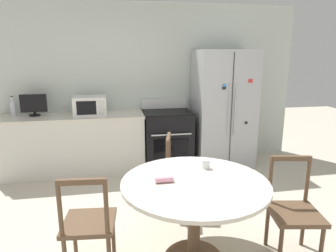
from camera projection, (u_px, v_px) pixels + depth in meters
back_wall at (143, 85)px, 4.95m from camera, size 5.20×0.10×2.60m
kitchen_counter at (73, 144)px, 4.61m from camera, size 2.17×0.64×0.90m
refrigerator at (223, 109)px, 4.86m from camera, size 0.92×0.73×1.87m
oven_range at (167, 139)px, 4.84m from camera, size 0.74×0.68×1.08m
microwave at (90, 106)px, 4.52m from camera, size 0.48×0.39×0.28m
countertop_tv at (34, 104)px, 4.44m from camera, size 0.37×0.16×0.32m
counter_bottle at (13, 109)px, 4.43m from camera, size 0.08×0.08×0.30m
dining_table at (195, 196)px, 2.55m from camera, size 1.25×1.25×0.75m
dining_chair_far at (182, 175)px, 3.46m from camera, size 0.51×0.51×0.90m
dining_chair_right at (294, 212)px, 2.66m from camera, size 0.49×0.49×0.90m
dining_chair_left at (89, 224)px, 2.46m from camera, size 0.46×0.46×0.90m
candle_glass at (206, 165)px, 2.79m from camera, size 0.08×0.08×0.09m
folded_napkin at (164, 180)px, 2.49m from camera, size 0.15×0.06×0.05m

